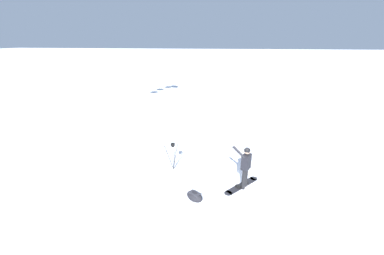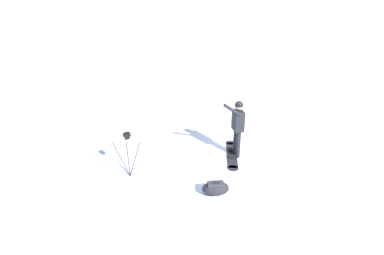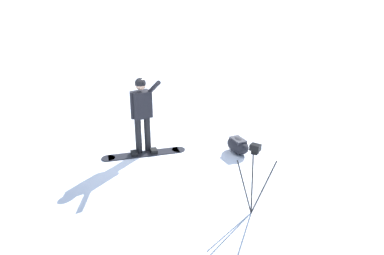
% 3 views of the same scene
% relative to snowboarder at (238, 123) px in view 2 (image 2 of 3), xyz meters
% --- Properties ---
extents(ground_plane, '(300.00, 300.00, 0.00)m').
position_rel_snowboarder_xyz_m(ground_plane, '(0.14, 0.42, -1.04)').
color(ground_plane, white).
extents(snowboarder, '(0.47, 0.77, 1.73)m').
position_rel_snowboarder_xyz_m(snowboarder, '(0.00, 0.00, 0.00)').
color(snowboarder, black).
rests_on(snowboarder, ground_plane).
extents(snowboard, '(1.47, 1.34, 0.10)m').
position_rel_snowboarder_xyz_m(snowboard, '(0.09, 0.08, -1.02)').
color(snowboard, black).
rests_on(snowboard, ground_plane).
extents(gear_bag_large, '(0.68, 0.76, 0.34)m').
position_rel_snowboarder_xyz_m(gear_bag_large, '(-1.10, 1.78, -0.86)').
color(gear_bag_large, black).
rests_on(gear_bag_large, ground_plane).
extents(camera_tripod, '(0.73, 0.58, 1.27)m').
position_rel_snowboarder_xyz_m(camera_tripod, '(0.92, 3.02, -0.13)').
color(camera_tripod, '#262628').
rests_on(camera_tripod, ground_plane).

